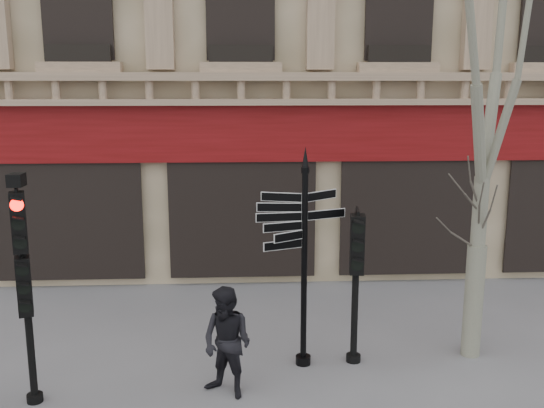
{
  "coord_description": "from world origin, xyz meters",
  "views": [
    {
      "loc": [
        -0.02,
        -8.88,
        4.77
      ],
      "look_at": [
        0.47,
        0.6,
        2.83
      ],
      "focal_mm": 40.0,
      "sensor_mm": 36.0,
      "label": 1
    }
  ],
  "objects_px": {
    "plane_tree": "(492,38)",
    "pedestrian_b": "(227,343)",
    "fingerpost": "(305,221)",
    "traffic_signal_main": "(23,262)",
    "traffic_signal_secondary": "(356,260)"
  },
  "relations": [
    {
      "from": "plane_tree",
      "to": "pedestrian_b",
      "type": "xyz_separation_m",
      "value": [
        -4.26,
        -1.18,
        -4.57
      ]
    },
    {
      "from": "plane_tree",
      "to": "pedestrian_b",
      "type": "relative_size",
      "value": 4.48
    },
    {
      "from": "plane_tree",
      "to": "pedestrian_b",
      "type": "height_order",
      "value": "plane_tree"
    },
    {
      "from": "fingerpost",
      "to": "traffic_signal_secondary",
      "type": "relative_size",
      "value": 1.43
    },
    {
      "from": "traffic_signal_secondary",
      "to": "plane_tree",
      "type": "relative_size",
      "value": 0.34
    },
    {
      "from": "plane_tree",
      "to": "traffic_signal_main",
      "type": "bearing_deg",
      "value": -170.21
    },
    {
      "from": "fingerpost",
      "to": "traffic_signal_secondary",
      "type": "distance_m",
      "value": 1.12
    },
    {
      "from": "traffic_signal_main",
      "to": "pedestrian_b",
      "type": "relative_size",
      "value": 2.02
    },
    {
      "from": "fingerpost",
      "to": "pedestrian_b",
      "type": "bearing_deg",
      "value": -152.75
    },
    {
      "from": "traffic_signal_secondary",
      "to": "pedestrian_b",
      "type": "xyz_separation_m",
      "value": [
        -2.15,
        -1.03,
        -0.96
      ]
    },
    {
      "from": "fingerpost",
      "to": "traffic_signal_main",
      "type": "bearing_deg",
      "value": -176.51
    },
    {
      "from": "fingerpost",
      "to": "traffic_signal_secondary",
      "type": "height_order",
      "value": "fingerpost"
    },
    {
      "from": "fingerpost",
      "to": "pedestrian_b",
      "type": "relative_size",
      "value": 2.16
    },
    {
      "from": "plane_tree",
      "to": "pedestrian_b",
      "type": "distance_m",
      "value": 6.36
    },
    {
      "from": "traffic_signal_secondary",
      "to": "traffic_signal_main",
      "type": "bearing_deg",
      "value": -160.48
    }
  ]
}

